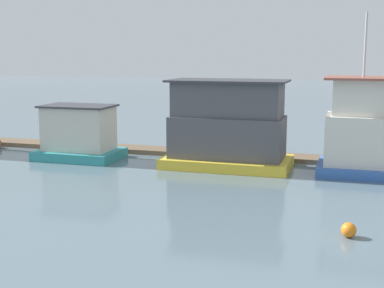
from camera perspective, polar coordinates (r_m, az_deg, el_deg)
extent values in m
plane|color=slate|center=(32.41, 0.51, -2.15)|extent=(200.00, 200.00, 0.00)
cube|color=brown|center=(34.98, 1.78, -1.02)|extent=(51.00, 1.91, 0.30)
cube|color=teal|center=(34.69, -11.89, -1.07)|extent=(5.12, 3.49, 0.59)
cube|color=beige|center=(34.43, -11.98, 1.63)|extent=(4.12, 2.49, 2.72)
cube|color=#38383D|center=(34.26, -12.07, 3.98)|extent=(4.42, 2.79, 0.12)
cube|color=gold|center=(31.63, 3.78, -1.92)|extent=(7.41, 3.98, 0.59)
cube|color=#4C4C51|center=(31.36, 3.81, 0.77)|extent=(6.52, 3.08, 2.42)
cube|color=#4C4C51|center=(31.09, 3.85, 4.80)|extent=(6.19, 2.76, 2.00)
cube|color=#38383D|center=(31.02, 3.88, 6.74)|extent=(6.82, 3.38, 0.12)
cylinder|color=#B2B2B7|center=(30.59, 18.01, 10.05)|extent=(0.12, 0.12, 3.45)
sphere|color=orange|center=(20.61, 16.38, -8.79)|extent=(0.56, 0.56, 0.56)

